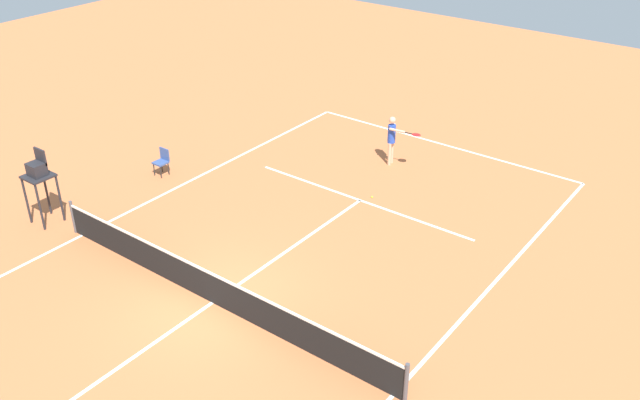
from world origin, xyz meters
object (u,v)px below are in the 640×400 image
at_px(player_serving, 393,136).
at_px(umpire_chair, 39,175).
at_px(tennis_ball, 372,197).
at_px(courtside_chair_mid, 162,160).

distance_m(player_serving, umpire_chair, 11.78).
bearing_deg(tennis_ball, courtside_chair_mid, 23.47).
bearing_deg(courtside_chair_mid, player_serving, -137.32).
height_order(player_serving, courtside_chair_mid, player_serving).
height_order(tennis_ball, umpire_chair, umpire_chair).
xyz_separation_m(player_serving, umpire_chair, (6.40, 9.88, 0.51)).
bearing_deg(umpire_chair, player_serving, -122.95).
height_order(player_serving, umpire_chair, umpire_chair).
relative_size(umpire_chair, courtside_chair_mid, 2.54).
bearing_deg(tennis_ball, player_serving, -71.84).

